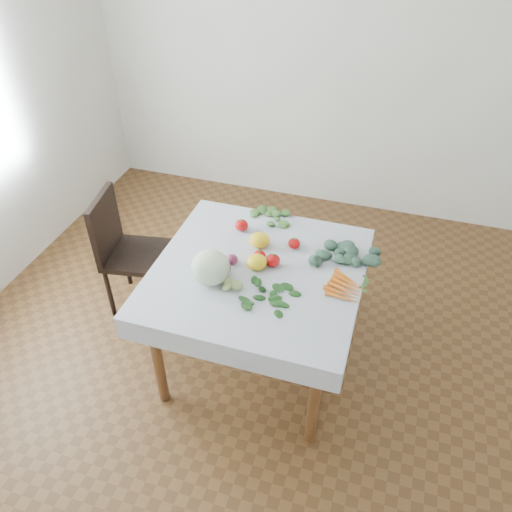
{
  "coord_description": "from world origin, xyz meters",
  "views": [
    {
      "loc": [
        0.61,
        -1.98,
        2.52
      ],
      "look_at": [
        -0.02,
        0.03,
        0.82
      ],
      "focal_mm": 35.0,
      "sensor_mm": 36.0,
      "label": 1
    }
  ],
  "objects_px": {
    "chair": "(123,245)",
    "carrot_bunch": "(345,288)",
    "heirloom_back": "(260,240)",
    "cabbage": "(211,267)",
    "table": "(258,283)"
  },
  "relations": [
    {
      "from": "chair",
      "to": "carrot_bunch",
      "type": "xyz_separation_m",
      "value": [
        1.5,
        -0.28,
        0.28
      ]
    },
    {
      "from": "chair",
      "to": "heirloom_back",
      "type": "distance_m",
      "value": 1.02
    },
    {
      "from": "cabbage",
      "to": "heirloom_back",
      "type": "bearing_deg",
      "value": 67.14
    },
    {
      "from": "chair",
      "to": "cabbage",
      "type": "xyz_separation_m",
      "value": [
        0.81,
        -0.42,
        0.36
      ]
    },
    {
      "from": "chair",
      "to": "cabbage",
      "type": "height_order",
      "value": "cabbage"
    },
    {
      "from": "heirloom_back",
      "to": "table",
      "type": "bearing_deg",
      "value": -75.95
    },
    {
      "from": "heirloom_back",
      "to": "carrot_bunch",
      "type": "relative_size",
      "value": 0.49
    },
    {
      "from": "cabbage",
      "to": "carrot_bunch",
      "type": "height_order",
      "value": "cabbage"
    },
    {
      "from": "chair",
      "to": "heirloom_back",
      "type": "relative_size",
      "value": 7.24
    },
    {
      "from": "table",
      "to": "carrot_bunch",
      "type": "height_order",
      "value": "carrot_bunch"
    },
    {
      "from": "cabbage",
      "to": "carrot_bunch",
      "type": "relative_size",
      "value": 0.85
    },
    {
      "from": "table",
      "to": "heirloom_back",
      "type": "height_order",
      "value": "heirloom_back"
    },
    {
      "from": "chair",
      "to": "cabbage",
      "type": "distance_m",
      "value": 0.98
    },
    {
      "from": "cabbage",
      "to": "table",
      "type": "bearing_deg",
      "value": 38.1
    },
    {
      "from": "table",
      "to": "cabbage",
      "type": "distance_m",
      "value": 0.33
    }
  ]
}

